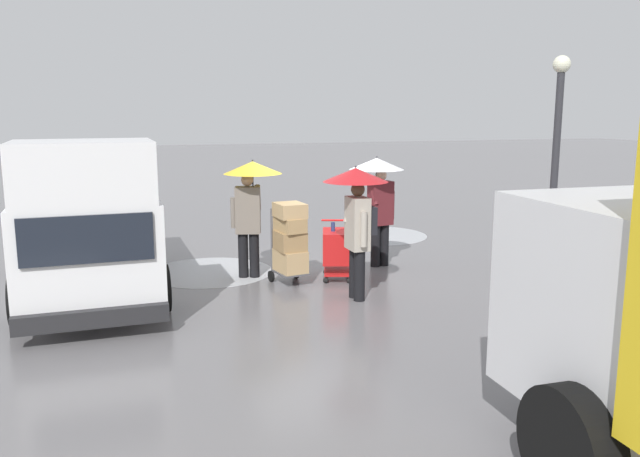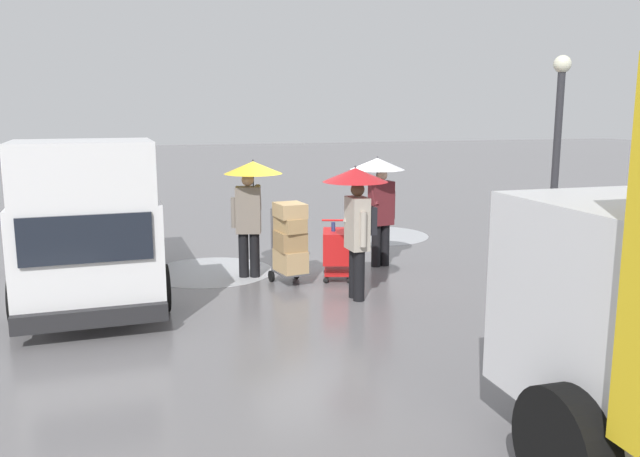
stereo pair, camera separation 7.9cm
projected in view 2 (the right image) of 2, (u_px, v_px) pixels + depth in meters
ground_plane at (316, 271)px, 12.21m from camera, size 90.00×90.00×0.00m
slush_patch_under_van at (378, 235)px, 15.65m from camera, size 2.45×2.45×0.01m
slush_patch_mid_street at (211, 271)px, 12.17m from camera, size 2.36×2.36×0.01m
cargo_van_parked_right at (89, 224)px, 10.53m from camera, size 2.32×5.40×2.60m
shopping_cart_vendor at (338, 248)px, 11.57m from camera, size 0.77×0.95×1.04m
hand_dolly_boxes at (290, 239)px, 11.18m from camera, size 0.62×0.78×1.43m
pedestrian_pink_side at (251, 191)px, 11.51m from camera, size 1.04×1.04×2.15m
pedestrian_black_side at (357, 202)px, 10.20m from camera, size 1.04×1.04×2.15m
pedestrian_white_side at (379, 185)px, 12.31m from camera, size 1.04×1.04×2.15m
street_lamp at (557, 150)px, 10.44m from camera, size 0.28×0.28×3.86m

